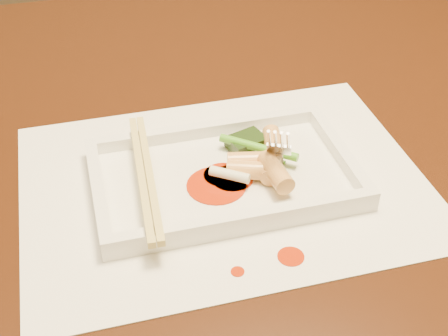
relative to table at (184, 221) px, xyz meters
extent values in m
cube|color=black|center=(0.00, 0.00, 0.08)|extent=(1.40, 0.90, 0.04)
cylinder|color=black|center=(0.62, 0.37, -0.29)|extent=(0.07, 0.07, 0.71)
cube|color=white|center=(0.03, -0.06, 0.10)|extent=(0.40, 0.30, 0.00)
cylinder|color=#B42605|center=(0.06, -0.18, 0.10)|extent=(0.02, 0.02, 0.00)
cylinder|color=#B42605|center=(0.01, -0.18, 0.10)|extent=(0.01, 0.01, 0.00)
cube|color=white|center=(0.03, -0.06, 0.11)|extent=(0.26, 0.16, 0.01)
cube|color=white|center=(0.03, 0.01, 0.12)|extent=(0.26, 0.01, 0.01)
cube|color=white|center=(0.03, -0.14, 0.12)|extent=(0.26, 0.01, 0.01)
cube|color=white|center=(-0.09, -0.06, 0.12)|extent=(0.01, 0.14, 0.01)
cube|color=white|center=(0.16, -0.06, 0.12)|extent=(0.01, 0.14, 0.01)
cube|color=black|center=(0.07, -0.02, 0.12)|extent=(0.04, 0.04, 0.01)
cylinder|color=#EAEACC|center=(0.03, -0.08, 0.12)|extent=(0.04, 0.03, 0.01)
cylinder|color=#3A8D16|center=(0.07, -0.04, 0.12)|extent=(0.07, 0.06, 0.01)
cube|color=tan|center=(-0.05, -0.06, 0.13)|extent=(0.02, 0.19, 0.01)
cube|color=tan|center=(-0.04, -0.06, 0.13)|extent=(0.02, 0.19, 0.01)
cylinder|color=#B42605|center=(0.03, -0.06, 0.11)|extent=(0.04, 0.04, 0.00)
cylinder|color=#B42605|center=(0.04, -0.07, 0.11)|extent=(0.04, 0.04, 0.00)
cylinder|color=#B42605|center=(0.02, -0.08, 0.11)|extent=(0.06, 0.06, 0.00)
cylinder|color=#E4B86A|center=(0.05, -0.07, 0.12)|extent=(0.05, 0.03, 0.02)
cylinder|color=#E4B86A|center=(0.08, -0.07, 0.12)|extent=(0.03, 0.05, 0.02)
cylinder|color=#E4B86A|center=(0.08, -0.09, 0.13)|extent=(0.02, 0.05, 0.02)
cylinder|color=#E4B86A|center=(0.06, -0.06, 0.12)|extent=(0.04, 0.03, 0.02)
cylinder|color=#E4B86A|center=(0.09, -0.04, 0.12)|extent=(0.03, 0.04, 0.02)
camera|label=1|loc=(-0.09, -0.53, 0.50)|focal=50.00mm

